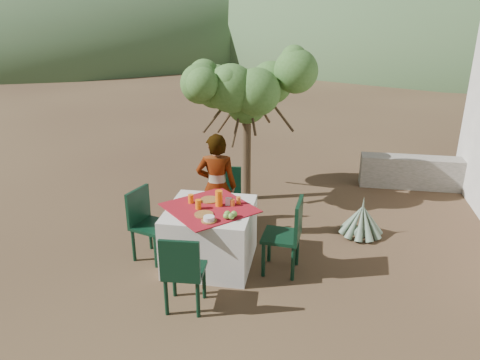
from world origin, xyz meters
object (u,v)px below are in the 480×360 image
object	(u,v)px
chair_left	(146,221)
chair_right	(288,233)
table	(210,235)
chair_far	(227,194)
chair_near	(183,270)
juice_pitcher	(219,198)
shrub_tree	(252,96)
agave	(362,221)
person	(217,187)

from	to	relation	value
chair_left	chair_right	bearing A→B (deg)	-74.31
table	chair_far	world-z (taller)	chair_far
chair_far	chair_right	world-z (taller)	chair_right
chair_near	juice_pitcher	size ratio (longest dim) A/B	4.56
chair_far	shrub_tree	bearing A→B (deg)	73.61
agave	juice_pitcher	world-z (taller)	juice_pitcher
juice_pitcher	chair_far	bearing A→B (deg)	96.33
chair_far	chair_right	distance (m)	1.51
chair_near	person	distance (m)	1.70
shrub_tree	juice_pitcher	distance (m)	2.23
chair_far	agave	distance (m)	1.94
chair_far	juice_pitcher	world-z (taller)	juice_pitcher
table	chair_far	size ratio (longest dim) A/B	1.53
chair_right	person	distance (m)	1.27
chair_near	agave	xyz separation A→B (m)	(1.96, 2.07, -0.28)
table	agave	bearing A→B (deg)	29.45
chair_right	agave	bearing A→B (deg)	144.28
shrub_tree	agave	size ratio (longest dim) A/B	3.31
chair_right	juice_pitcher	xyz separation A→B (m)	(-0.85, 0.11, 0.34)
chair_near	chair_left	size ratio (longest dim) A/B	0.98
agave	chair_far	bearing A→B (deg)	178.77
chair_far	agave	bearing A→B (deg)	-6.40
chair_far	chair_right	bearing A→B (deg)	-55.19
chair_near	person	bearing A→B (deg)	-92.83
chair_right	shrub_tree	distance (m)	2.58
chair_far	chair_left	xyz separation A→B (m)	(-0.81, -1.11, 0.04)
chair_far	chair_left	world-z (taller)	chair_left
table	chair_far	bearing A→B (deg)	90.67
table	chair_near	world-z (taller)	chair_near
table	agave	world-z (taller)	table
table	person	size ratio (longest dim) A/B	0.87
table	person	xyz separation A→B (m)	(-0.06, 0.69, 0.36)
chair_far	person	distance (m)	0.51
chair_near	chair_left	distance (m)	1.27
chair_left	chair_near	bearing A→B (deg)	-125.24
juice_pitcher	agave	bearing A→B (deg)	29.27
shrub_tree	juice_pitcher	bearing A→B (deg)	-92.33
chair_near	agave	size ratio (longest dim) A/B	1.38
chair_right	shrub_tree	xyz separation A→B (m)	(-0.77, 2.17, 1.17)
table	person	world-z (taller)	person
chair_right	juice_pitcher	bearing A→B (deg)	-92.39
table	chair_right	xyz separation A→B (m)	(0.96, -0.04, 0.14)
table	chair_left	bearing A→B (deg)	179.12
chair_left	person	bearing A→B (deg)	-31.06
juice_pitcher	chair_near	bearing A→B (deg)	-98.42
chair_left	table	bearing A→B (deg)	-73.51
table	chair_near	xyz separation A→B (m)	(-0.05, -0.99, 0.12)
shrub_tree	agave	xyz separation A→B (m)	(1.72, -1.05, -1.48)
agave	person	bearing A→B (deg)	-168.78
chair_far	person	size ratio (longest dim) A/B	0.57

